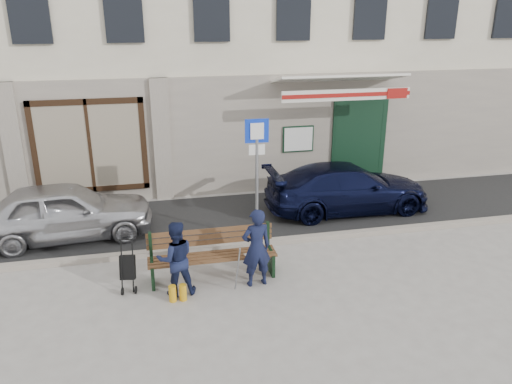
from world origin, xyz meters
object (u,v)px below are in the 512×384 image
object	(u,v)px
car_navy	(347,188)
man	(256,248)
woman	(176,259)
car_silver	(65,211)
parking_sign	(257,161)
bench	(210,256)
stroller	(128,269)

from	to	relation	value
car_navy	man	xyz separation A→B (m)	(-3.03, -3.09, 0.15)
man	woman	size ratio (longest dim) A/B	1.08
car_silver	parking_sign	xyz separation A→B (m)	(4.11, -0.96, 1.17)
bench	stroller	distance (m)	1.51
car_silver	man	world-z (taller)	man
car_navy	man	world-z (taller)	man
car_navy	stroller	bearing A→B (deg)	117.18
stroller	car_navy	bearing A→B (deg)	36.53
parking_sign	bench	world-z (taller)	parking_sign
car_silver	stroller	size ratio (longest dim) A/B	3.99
car_navy	parking_sign	xyz separation A→B (m)	(-2.59, -1.18, 1.21)
woman	stroller	bearing A→B (deg)	-25.86
car_silver	stroller	distance (m)	2.90
car_silver	bench	world-z (taller)	car_silver
parking_sign	woman	distance (m)	2.91
car_silver	bench	bearing A→B (deg)	-135.11
bench	stroller	xyz separation A→B (m)	(-1.50, -0.08, -0.04)
car_navy	woman	distance (m)	5.44
car_navy	stroller	distance (m)	6.00
bench	woman	size ratio (longest dim) A/B	1.73
bench	parking_sign	bearing A→B (deg)	50.64
bench	woman	bearing A→B (deg)	-147.54
car_silver	car_navy	size ratio (longest dim) A/B	0.91
parking_sign	stroller	distance (m)	3.45
stroller	woman	bearing A→B (deg)	-12.30
parking_sign	car_navy	bearing A→B (deg)	25.35
car_navy	man	bearing A→B (deg)	135.42
car_silver	parking_sign	size ratio (longest dim) A/B	1.39
parking_sign	stroller	bearing A→B (deg)	-149.02
car_navy	bench	xyz separation A→B (m)	(-3.82, -2.68, -0.14)
car_silver	woman	bearing A→B (deg)	-146.86
parking_sign	woman	size ratio (longest dim) A/B	1.95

